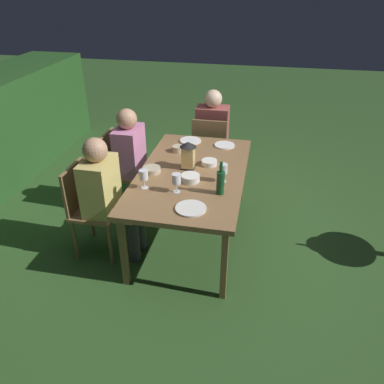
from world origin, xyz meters
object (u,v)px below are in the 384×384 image
object	(u,v)px
wine_glass_c	(144,176)
bowl_bread	(209,162)
person_in_pink	(136,157)
plate_b	(224,145)
bowl_olives	(152,170)
green_bottle_on_table	(221,182)
lantern_centerpiece	(188,154)
wine_glass_a	(176,180)
chair_head_far	(210,148)
wine_glass_b	(223,169)
bowl_dip	(190,178)
chair_side_right_a	(89,205)
person_in_mustard	(108,193)
dining_table	(192,177)
chair_side_right_b	(120,168)
bowl_salad	(178,149)
person_in_rust	(213,130)
plate_c	(190,141)
plate_a	(191,208)

from	to	relation	value
wine_glass_c	bowl_bread	bearing A→B (deg)	-40.75
person_in_pink	plate_b	bearing A→B (deg)	-73.29
bowl_olives	green_bottle_on_table	bearing A→B (deg)	-111.09
lantern_centerpiece	wine_glass_a	world-z (taller)	lantern_centerpiece
chair_head_far	wine_glass_b	world-z (taller)	wine_glass_b
wine_glass_c	bowl_olives	world-z (taller)	wine_glass_c
plate_b	bowl_dip	size ratio (longest dim) A/B	1.28
plate_b	bowl_bread	xyz separation A→B (m)	(-0.48, 0.09, 0.02)
chair_side_right_a	wine_glass_c	distance (m)	0.64
person_in_pink	person_in_mustard	bearing A→B (deg)	180.00
chair_head_far	dining_table	bearing A→B (deg)	180.00
chair_side_right_b	bowl_olives	distance (m)	0.74
dining_table	chair_side_right_b	world-z (taller)	chair_side_right_b
lantern_centerpiece	bowl_salad	bearing A→B (deg)	27.56
person_in_mustard	dining_table	bearing A→B (deg)	-60.55
chair_head_far	chair_side_right_b	bearing A→B (deg)	129.33
lantern_centerpiece	plate_b	world-z (taller)	lantern_centerpiece
chair_side_right_a	bowl_olives	world-z (taller)	chair_side_right_a
person_in_pink	wine_glass_c	bearing A→B (deg)	-155.85
chair_side_right_a	bowl_salad	size ratio (longest dim) A/B	7.41
person_in_rust	wine_glass_b	size ratio (longest dim) A/B	6.80
person_in_pink	bowl_bread	bearing A→B (deg)	-104.42
wine_glass_c	bowl_dip	xyz separation A→B (m)	(0.20, -0.36, -0.09)
bowl_olives	bowl_dip	xyz separation A→B (m)	(-0.09, -0.38, 0.01)
chair_head_far	person_in_rust	size ratio (longest dim) A/B	0.76
green_bottle_on_table	wine_glass_b	distance (m)	0.21
person_in_rust	person_in_pink	distance (m)	1.14
wine_glass_a	plate_c	size ratio (longest dim) A/B	0.73
chair_side_right_b	bowl_olives	xyz separation A→B (m)	(-0.46, -0.52, 0.26)
bowl_bread	green_bottle_on_table	bearing A→B (deg)	-161.21
plate_b	person_in_pink	bearing A→B (deg)	106.71
chair_side_right_b	bowl_dip	size ratio (longest dim) A/B	5.22
plate_a	plate_b	world-z (taller)	same
person_in_rust	bowl_salad	world-z (taller)	person_in_rust
bowl_bread	plate_c	bearing A→B (deg)	28.95
plate_c	bowl_dip	world-z (taller)	bowl_dip
wine_glass_a	chair_side_right_a	bearing A→B (deg)	89.90
wine_glass_c	person_in_mustard	bearing A→B (deg)	91.75
dining_table	chair_side_right_a	xyz separation A→B (m)	(-0.38, 0.88, -0.18)
bowl_olives	bowl_dip	size ratio (longest dim) A/B	0.98
person_in_pink	wine_glass_b	xyz separation A→B (m)	(-0.51, -0.98, 0.20)
wine_glass_b	bowl_olives	world-z (taller)	wine_glass_b
lantern_centerpiece	bowl_dip	bearing A→B (deg)	-163.82
wine_glass_b	wine_glass_c	distance (m)	0.69
lantern_centerpiece	bowl_olives	bearing A→B (deg)	115.79
person_in_mustard	bowl_dip	bearing A→B (deg)	-73.24
person_in_rust	person_in_mustard	size ratio (longest dim) A/B	1.00
chair_side_right_b	plate_a	distance (m)	1.44
wine_glass_b	bowl_dip	world-z (taller)	wine_glass_b
bowl_bread	lantern_centerpiece	bearing A→B (deg)	119.87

